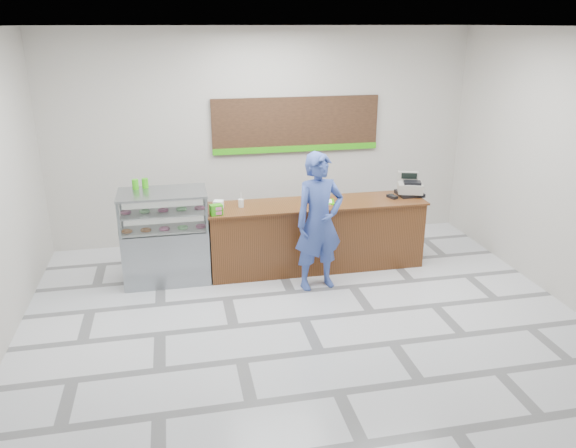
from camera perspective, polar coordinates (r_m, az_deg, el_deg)
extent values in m
plane|color=silver|center=(7.21, 1.62, -9.63)|extent=(7.00, 7.00, 0.00)
plane|color=beige|center=(9.39, -2.53, 8.79)|extent=(7.00, 0.00, 7.00)
plane|color=silver|center=(6.28, 1.95, 19.42)|extent=(7.00, 7.00, 0.00)
cube|color=brown|center=(8.48, 2.87, -1.24)|extent=(3.20, 0.70, 1.00)
cube|color=brown|center=(8.31, 2.93, 2.08)|extent=(3.26, 0.76, 0.03)
cube|color=gray|center=(8.28, -12.22, -2.98)|extent=(1.20, 0.70, 0.80)
cube|color=white|center=(8.05, -12.55, 1.29)|extent=(1.20, 0.70, 0.50)
cube|color=gray|center=(7.97, -12.69, 3.10)|extent=(1.22, 0.72, 0.03)
cube|color=silver|center=(8.13, -12.43, -0.25)|extent=(1.14, 0.64, 0.02)
cube|color=silver|center=(8.05, -12.56, 1.36)|extent=(1.14, 0.64, 0.02)
torus|color=#B7652E|center=(8.05, -16.00, -0.50)|extent=(0.15, 0.15, 0.05)
torus|color=#B7652E|center=(8.03, -14.23, -0.38)|extent=(0.15, 0.15, 0.05)
torus|color=#D26095|center=(8.02, -12.45, -0.26)|extent=(0.15, 0.15, 0.05)
torus|color=#93F18E|center=(8.02, -10.67, -0.14)|extent=(0.15, 0.15, 0.05)
torus|color=#D26095|center=(8.02, -8.89, -0.01)|extent=(0.15, 0.15, 0.05)
torus|color=#D26095|center=(8.11, -16.10, 1.45)|extent=(0.15, 0.15, 0.05)
torus|color=#93F18E|center=(8.10, -14.34, 1.57)|extent=(0.15, 0.15, 0.05)
torus|color=#D26095|center=(8.09, -12.57, 1.70)|extent=(0.15, 0.15, 0.05)
torus|color=#93F18E|center=(8.08, -10.81, 1.82)|extent=(0.15, 0.15, 0.05)
torus|color=#D26095|center=(8.09, -9.04, 1.94)|extent=(0.15, 0.15, 0.05)
cube|color=black|center=(9.42, 0.85, 10.07)|extent=(2.80, 0.05, 0.90)
cube|color=#34AA11|center=(9.47, 0.87, 7.66)|extent=(2.80, 0.02, 0.10)
cube|color=black|center=(8.86, 12.24, 3.06)|extent=(0.36, 0.36, 0.05)
cube|color=gray|center=(8.83, 12.29, 3.68)|extent=(0.47, 0.48, 0.15)
cube|color=black|center=(8.74, 12.52, 4.12)|extent=(0.30, 0.25, 0.04)
cube|color=gray|center=(8.89, 12.07, 4.77)|extent=(0.32, 0.18, 0.15)
cube|color=black|center=(8.84, 12.21, 4.80)|extent=(0.23, 0.09, 0.09)
cube|color=black|center=(8.66, 10.54, 2.75)|extent=(0.14, 0.19, 0.04)
cube|color=#33BD00|center=(8.32, 3.45, 2.26)|extent=(0.41, 0.33, 0.02)
cube|color=white|center=(8.32, 3.58, 2.34)|extent=(0.29, 0.23, 0.00)
cube|color=white|center=(8.08, -7.08, 1.97)|extent=(0.17, 0.17, 0.11)
cylinder|color=silver|center=(8.11, -4.79, 2.12)|extent=(0.08, 0.08, 0.12)
cube|color=#34AA11|center=(7.80, -7.30, 1.44)|extent=(0.19, 0.14, 0.15)
cylinder|color=#D26095|center=(8.27, 4.14, 2.09)|extent=(0.18, 0.18, 0.00)
cylinder|color=#34AA11|center=(8.18, -15.25, 3.91)|extent=(0.09, 0.09, 0.14)
cylinder|color=#34AA11|center=(8.21, -14.31, 4.05)|extent=(0.09, 0.09, 0.14)
imported|color=#364D9C|center=(7.69, 3.18, 0.22)|extent=(0.78, 0.58, 1.93)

